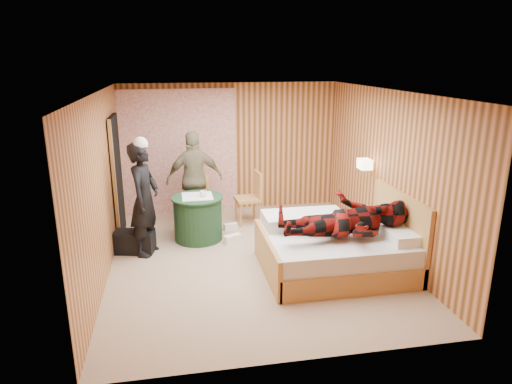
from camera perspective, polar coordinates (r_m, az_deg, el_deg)
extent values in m
cube|color=tan|center=(7.04, -0.41, -8.31)|extent=(4.20, 5.00, 0.01)
cube|color=white|center=(6.41, -0.45, 12.44)|extent=(4.20, 5.00, 0.01)
cube|color=#D78452|center=(9.03, -3.20, 5.56)|extent=(4.20, 0.02, 2.50)
cube|color=#D78452|center=(6.60, -18.70, 0.65)|extent=(0.02, 5.00, 2.50)
cube|color=#D78452|center=(7.27, 16.12, 2.28)|extent=(0.02, 5.00, 2.50)
cube|color=beige|center=(8.90, -9.56, 4.88)|extent=(2.20, 0.08, 2.40)
cube|color=black|center=(7.99, -16.96, 1.78)|extent=(0.06, 0.90, 2.05)
cylinder|color=gold|center=(7.61, 13.99, 3.44)|extent=(0.18, 0.04, 0.04)
cube|color=#FCDCB0|center=(7.58, 13.44, 3.42)|extent=(0.18, 0.24, 0.16)
cube|color=tan|center=(6.72, 9.86, -8.39)|extent=(2.01, 1.61, 0.30)
cube|color=silver|center=(6.62, 9.98, -6.21)|extent=(1.95, 1.55, 0.25)
cube|color=tan|center=(6.41, 1.37, -8.14)|extent=(0.06, 1.61, 0.56)
cube|color=tan|center=(6.95, 17.50, -4.51)|extent=(0.06, 1.61, 1.10)
cube|color=white|center=(6.53, 17.71, -5.22)|extent=(0.38, 0.55, 0.14)
cube|color=white|center=(7.17, 14.90, -3.06)|extent=(0.38, 0.55, 0.14)
cube|color=silver|center=(6.83, 6.00, -3.37)|extent=(1.20, 0.60, 0.18)
cube|color=tan|center=(7.55, 13.70, -4.85)|extent=(0.39, 0.53, 0.53)
cube|color=tan|center=(7.49, 13.78, -3.63)|extent=(0.41, 0.55, 0.03)
cylinder|color=#1F4526|center=(7.70, -7.25, -3.32)|extent=(0.80, 0.80, 0.73)
cylinder|color=#1F4526|center=(7.58, -7.35, -0.70)|extent=(0.86, 0.86, 0.03)
cube|color=white|center=(7.58, -7.36, -0.54)|extent=(0.64, 0.64, 0.01)
cube|color=tan|center=(8.24, -7.53, -1.37)|extent=(0.51, 0.51, 0.05)
cube|color=tan|center=(8.34, -7.36, 0.66)|extent=(0.42, 0.14, 0.46)
cylinder|color=tan|center=(8.18, -8.85, -3.28)|extent=(0.04, 0.04, 0.43)
cylinder|color=tan|center=(8.44, -6.13, -2.56)|extent=(0.04, 0.04, 0.43)
cube|color=tan|center=(8.34, -1.08, -0.86)|extent=(0.48, 0.48, 0.05)
cube|color=tan|center=(8.31, 0.23, 0.96)|extent=(0.08, 0.44, 0.48)
cylinder|color=tan|center=(8.54, -2.53, -2.19)|extent=(0.04, 0.04, 0.45)
cylinder|color=tan|center=(8.30, 0.42, -2.73)|extent=(0.04, 0.04, 0.45)
cube|color=black|center=(7.45, -14.96, -6.01)|extent=(0.67, 0.45, 0.35)
cube|color=white|center=(8.18, -3.21, -4.31)|extent=(0.25, 0.15, 0.11)
cube|color=white|center=(7.61, -2.97, -5.84)|extent=(0.31, 0.23, 0.13)
imported|color=black|center=(7.13, -13.78, -0.90)|extent=(0.61, 0.74, 1.76)
imported|color=#716A4B|center=(8.24, -7.68, 1.62)|extent=(1.06, 0.55, 1.72)
imported|color=#6B0D0A|center=(6.27, 11.28, -2.16)|extent=(0.86, 0.67, 1.77)
imported|color=white|center=(7.41, 13.99, -2.98)|extent=(0.21, 0.25, 0.02)
imported|color=white|center=(7.41, 14.00, -2.84)|extent=(0.22, 0.26, 0.02)
imported|color=white|center=(7.56, 13.46, -2.28)|extent=(0.11, 0.11, 0.09)
imported|color=white|center=(7.52, -6.59, -0.21)|extent=(0.16, 0.16, 0.10)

